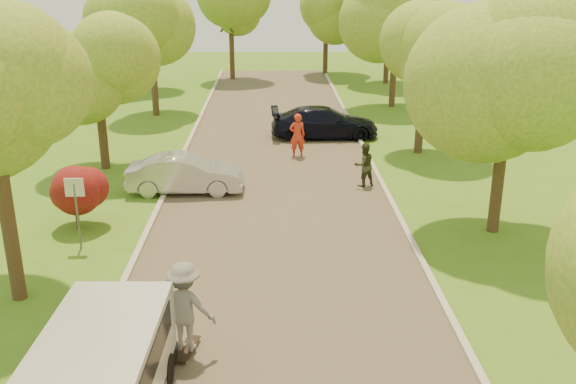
{
  "coord_description": "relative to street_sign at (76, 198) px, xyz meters",
  "views": [
    {
      "loc": [
        -0.12,
        -13.48,
        7.87
      ],
      "look_at": [
        0.35,
        5.14,
        1.3
      ],
      "focal_mm": 40.0,
      "sensor_mm": 36.0,
      "label": 1
    }
  ],
  "objects": [
    {
      "name": "silver_sedan",
      "position": [
        2.5,
        4.92,
        -0.87
      ],
      "size": [
        4.23,
        1.49,
        1.39
      ],
      "primitive_type": "imported",
      "rotation": [
        0.0,
        0.0,
        1.57
      ],
      "color": "#ACACB0",
      "rests_on": "ground"
    },
    {
      "name": "longboard",
      "position": [
        3.82,
        -5.56,
        -1.45
      ],
      "size": [
        0.48,
        1.06,
        0.12
      ],
      "rotation": [
        0.0,
        0.0,
        2.94
      ],
      "color": "black",
      "rests_on": "ground"
    },
    {
      "name": "ground",
      "position": [
        5.8,
        -4.0,
        -1.56
      ],
      "size": [
        100.0,
        100.0,
        0.0
      ],
      "primitive_type": "plane",
      "color": "#43751B",
      "rests_on": "ground"
    },
    {
      "name": "tree_r_mida",
      "position": [
        12.82,
        1.0,
        3.97
      ],
      "size": [
        5.13,
        5.0,
        7.95
      ],
      "color": "#382619",
      "rests_on": "ground"
    },
    {
      "name": "dark_sedan",
      "position": [
        8.21,
        12.79,
        -0.82
      ],
      "size": [
        5.21,
        2.22,
        1.5
      ],
      "primitive_type": "imported",
      "rotation": [
        0.0,
        0.0,
        1.6
      ],
      "color": "black",
      "rests_on": "ground"
    },
    {
      "name": "tree_bg_a",
      "position": [
        -2.98,
        26.0,
        3.75
      ],
      "size": [
        5.12,
        5.0,
        7.72
      ],
      "color": "#382619",
      "rests_on": "ground"
    },
    {
      "name": "tree_bg_c",
      "position": [
        3.01,
        30.0,
        3.46
      ],
      "size": [
        4.92,
        4.8,
        7.33
      ],
      "color": "#382619",
      "rests_on": "ground"
    },
    {
      "name": "skateboarder",
      "position": [
        3.82,
        -5.56,
        -0.43
      ],
      "size": [
        1.42,
        0.99,
        2.0
      ],
      "primitive_type": "imported",
      "rotation": [
        0.0,
        0.0,
        2.94
      ],
      "color": "slate",
      "rests_on": "longboard"
    },
    {
      "name": "curb_left",
      "position": [
        1.75,
        4.0,
        -1.5
      ],
      "size": [
        0.18,
        60.0,
        0.12
      ],
      "primitive_type": "cube",
      "color": "#B2AD9E",
      "rests_on": "ground"
    },
    {
      "name": "tree_bg_b",
      "position": [
        14.02,
        28.0,
        3.97
      ],
      "size": [
        5.12,
        5.0,
        7.95
      ],
      "color": "#382619",
      "rests_on": "ground"
    },
    {
      "name": "road",
      "position": [
        5.8,
        4.0,
        -1.56
      ],
      "size": [
        8.0,
        60.0,
        0.01
      ],
      "primitive_type": "cube",
      "color": "#4C4438",
      "rests_on": "ground"
    },
    {
      "name": "red_shrub",
      "position": [
        -0.5,
        1.5,
        -0.47
      ],
      "size": [
        1.7,
        1.7,
        1.95
      ],
      "color": "#382619",
      "rests_on": "ground"
    },
    {
      "name": "tree_r_midb",
      "position": [
        12.4,
        10.0,
        3.32
      ],
      "size": [
        4.51,
        4.4,
        7.01
      ],
      "color": "#382619",
      "rests_on": "ground"
    },
    {
      "name": "person_striped",
      "position": [
        6.77,
        9.5,
        -0.61
      ],
      "size": [
        0.75,
        0.55,
        1.92
      ],
      "primitive_type": "imported",
      "rotation": [
        0.0,
        0.0,
        3.28
      ],
      "color": "red",
      "rests_on": "ground"
    },
    {
      "name": "tree_l_far",
      "position": [
        -0.59,
        18.0,
        3.9
      ],
      "size": [
        4.92,
        4.8,
        7.79
      ],
      "color": "#382619",
      "rests_on": "ground"
    },
    {
      "name": "tree_bg_d",
      "position": [
        10.02,
        32.0,
        3.75
      ],
      "size": [
        5.12,
        5.0,
        7.72
      ],
      "color": "#382619",
      "rests_on": "ground"
    },
    {
      "name": "curb_right",
      "position": [
        9.85,
        4.0,
        -1.5
      ],
      "size": [
        0.18,
        60.0,
        0.12
      ],
      "primitive_type": "cube",
      "color": "#B2AD9E",
      "rests_on": "ground"
    },
    {
      "name": "person_olive",
      "position": [
        9.12,
        5.45,
        -0.73
      ],
      "size": [
        0.98,
        0.87,
        1.67
      ],
      "primitive_type": "imported",
      "rotation": [
        0.0,
        0.0,
        3.5
      ],
      "color": "#2F3620",
      "rests_on": "ground"
    },
    {
      "name": "street_sign",
      "position": [
        0.0,
        0.0,
        0.0
      ],
      "size": [
        0.55,
        0.06,
        2.17
      ],
      "color": "#59595E",
      "rests_on": "ground"
    },
    {
      "name": "tree_r_far",
      "position": [
        13.03,
        20.0,
        4.27
      ],
      "size": [
        5.33,
        5.2,
        8.34
      ],
      "color": "#382619",
      "rests_on": "ground"
    },
    {
      "name": "tree_l_midb",
      "position": [
        -1.01,
        8.0,
        3.02
      ],
      "size": [
        4.3,
        4.2,
        6.62
      ],
      "color": "#382619",
      "rests_on": "ground"
    }
  ]
}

